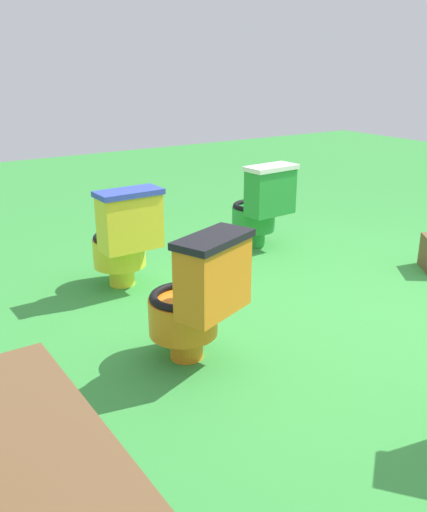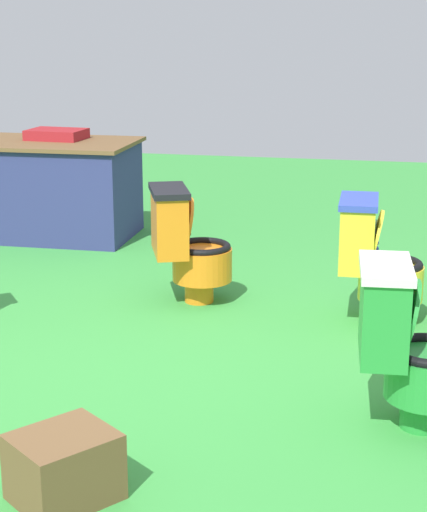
% 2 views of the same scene
% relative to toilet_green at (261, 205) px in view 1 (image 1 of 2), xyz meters
% --- Properties ---
extents(ground, '(14.00, 14.00, 0.00)m').
position_rel_toilet_green_xyz_m(ground, '(-1.45, 0.30, -0.37)').
color(ground, green).
extents(toilet_green, '(0.52, 0.45, 0.73)m').
position_rel_toilet_green_xyz_m(toilet_green, '(0.00, 0.00, 0.00)').
color(toilet_green, green).
rests_on(toilet_green, ground).
extents(toilet_yellow, '(0.50, 0.44, 0.73)m').
position_rel_toilet_green_xyz_m(toilet_yellow, '(-0.18, 1.33, 0.00)').
color(toilet_yellow, yellow).
rests_on(toilet_yellow, ground).
extents(toilet_orange, '(0.60, 0.55, 0.73)m').
position_rel_toilet_green_xyz_m(toilet_orange, '(-1.32, 1.45, 0.00)').
color(toilet_orange, orange).
rests_on(toilet_orange, ground).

